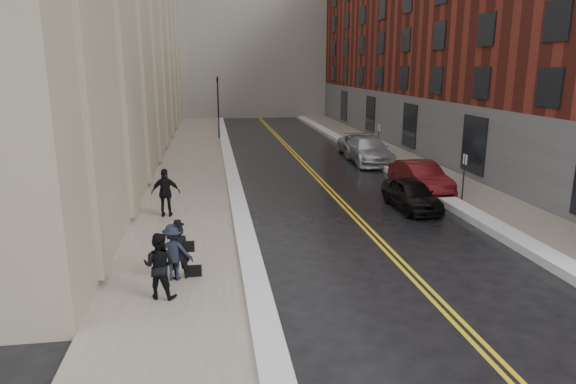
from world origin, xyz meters
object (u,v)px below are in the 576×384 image
object	(u,v)px
car_silver_near	(369,150)
pedestrian_main	(179,252)
pedestrian_a	(159,265)
pedestrian_c	(166,193)
pedestrian_b	(174,252)
car_silver_far	(359,146)
car_black	(411,194)
car_maroon	(420,177)

from	to	relation	value
car_silver_near	pedestrian_main	distance (m)	20.43
pedestrian_a	pedestrian_c	xyz separation A→B (m)	(-0.42, 7.61, 0.09)
pedestrian_b	car_silver_far	bearing A→B (deg)	-108.66
car_silver_near	pedestrian_c	world-z (taller)	pedestrian_c
pedestrian_main	pedestrian_b	bearing A→B (deg)	1.65
pedestrian_a	car_black	bearing A→B (deg)	-125.20
car_silver_far	pedestrian_c	size ratio (longest dim) A/B	2.56
pedestrian_main	pedestrian_a	bearing A→B (deg)	59.85
car_maroon	car_silver_near	bearing A→B (deg)	88.51
pedestrian_main	car_silver_near	bearing A→B (deg)	-132.01
car_silver_near	pedestrian_a	size ratio (longest dim) A/B	3.19
pedestrian_a	pedestrian_c	world-z (taller)	pedestrian_c
pedestrian_a	car_maroon	bearing A→B (deg)	-120.41
pedestrian_a	pedestrian_c	size ratio (longest dim) A/B	0.91
car_silver_far	pedestrian_a	xyz separation A→B (m)	(-11.54, -21.05, 0.34)
pedestrian_b	pedestrian_a	bearing A→B (deg)	86.14
car_maroon	pedestrian_b	size ratio (longest dim) A/B	2.78
car_black	pedestrian_a	distance (m)	12.55
car_maroon	car_silver_far	distance (m)	10.53
pedestrian_main	pedestrian_c	distance (m)	6.51
pedestrian_main	pedestrian_a	xyz separation A→B (m)	(-0.44, -1.17, 0.08)
car_silver_far	pedestrian_c	distance (m)	17.99
car_black	pedestrian_b	bearing A→B (deg)	-148.26
car_silver_far	pedestrian_a	world-z (taller)	pedestrian_a
car_silver_near	pedestrian_main	bearing A→B (deg)	-119.72
car_silver_near	pedestrian_b	size ratio (longest dim) A/B	3.46
car_silver_far	car_black	bearing A→B (deg)	-92.94
car_silver_far	pedestrian_a	distance (m)	24.01
car_silver_far	pedestrian_b	size ratio (longest dim) A/B	3.06
car_silver_near	car_silver_far	world-z (taller)	car_silver_near
car_maroon	car_silver_far	xyz separation A→B (m)	(-0.00, 10.53, -0.06)
car_maroon	pedestrian_b	xyz separation A→B (m)	(-11.25, -9.38, 0.22)
car_silver_far	pedestrian_a	size ratio (longest dim) A/B	2.82
car_silver_far	car_maroon	bearing A→B (deg)	-86.13
car_silver_far	pedestrian_c	xyz separation A→B (m)	(-11.96, -13.43, 0.43)
car_silver_far	pedestrian_c	world-z (taller)	pedestrian_c
car_silver_near	pedestrian_c	xyz separation A→B (m)	(-11.79, -10.80, 0.30)
car_silver_far	pedestrian_b	xyz separation A→B (m)	(-11.25, -19.91, 0.27)
car_black	pedestrian_b	distance (m)	11.64
car_silver_near	pedestrian_main	size ratio (longest dim) A/B	3.53
car_black	pedestrian_b	world-z (taller)	pedestrian_b
pedestrian_b	pedestrian_c	size ratio (longest dim) A/B	0.84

